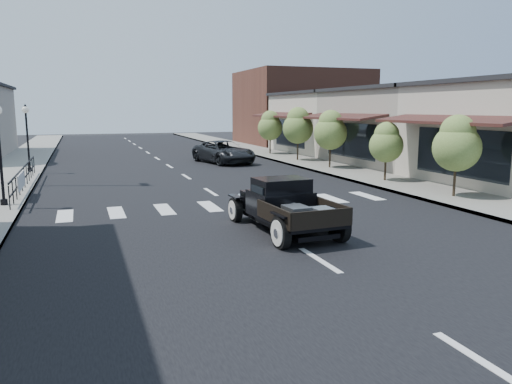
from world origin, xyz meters
name	(u,v)px	position (x,y,z in m)	size (l,w,h in m)	color
ground	(272,231)	(0.00, 0.00, 0.00)	(120.00, 120.00, 0.00)	black
road	(176,170)	(0.00, 15.00, 0.01)	(14.00, 80.00, 0.02)	black
road_markings	(195,183)	(0.00, 10.00, 0.00)	(12.00, 60.00, 0.06)	silver
sidewalk_left	(9,176)	(-8.50, 15.00, 0.07)	(3.00, 80.00, 0.15)	gray
sidewalk_right	(312,164)	(8.50, 15.00, 0.07)	(3.00, 80.00, 0.15)	gray
storefront_mid	(422,128)	(15.00, 13.00, 2.25)	(10.00, 9.00, 4.50)	gray
storefront_far	(348,124)	(15.00, 22.00, 2.25)	(10.00, 9.00, 4.50)	#B8B09B
far_building_right	(301,108)	(15.50, 32.00, 3.50)	(11.00, 10.00, 7.00)	brown
railing	(24,176)	(-7.30, 10.00, 0.65)	(0.08, 10.00, 1.00)	black
banner	(22,187)	(-7.22, 8.00, 0.45)	(0.04, 2.20, 0.60)	silver
lamp_post_b	(0,154)	(-7.60, 6.00, 1.92)	(0.36, 0.36, 3.53)	black
lamp_post_c	(28,138)	(-7.60, 16.00, 1.92)	(0.36, 0.36, 3.53)	black
small_tree_a	(456,157)	(8.30, 2.26, 1.63)	(1.77, 1.77, 2.96)	olive
small_tree_b	(386,152)	(8.30, 6.82, 1.45)	(1.55, 1.55, 2.59)	olive
small_tree_c	(330,140)	(8.30, 12.29, 1.70)	(1.86, 1.86, 3.10)	olive
small_tree_d	(298,135)	(8.30, 16.74, 1.78)	(1.96, 1.96, 3.27)	olive
small_tree_e	(270,133)	(8.30, 21.72, 1.67)	(1.82, 1.82, 3.04)	olive
hotrod_pickup	(284,205)	(0.28, -0.22, 0.77)	(2.07, 4.45, 1.54)	black
second_car	(224,152)	(3.58, 17.65, 0.71)	(2.35, 5.09, 1.42)	black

